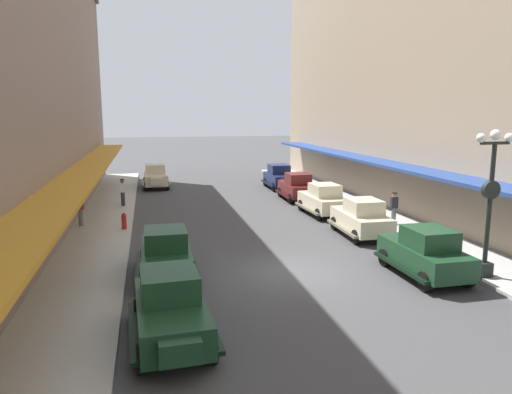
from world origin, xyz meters
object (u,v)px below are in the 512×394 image
object	(u,v)px
parked_car_3	(156,176)
fire_hydrant	(124,221)
lamp_post_with_clock	(490,197)
parked_car_6	(297,186)
pedestrian_0	(123,192)
pedestrian_2	(80,209)
parked_car_4	(280,176)
parked_car_7	(425,251)
pedestrian_1	(394,208)
parked_car_1	(361,217)
parked_car_2	(323,199)
parked_car_0	(171,307)
parked_car_5	(166,252)

from	to	relation	value
parked_car_3	fire_hydrant	world-z (taller)	parked_car_3
parked_car_3	lamp_post_with_clock	bearing A→B (deg)	-65.43
parked_car_3	lamp_post_with_clock	size ratio (longest dim) A/B	0.83
parked_car_6	pedestrian_0	size ratio (longest dim) A/B	2.57
fire_hydrant	pedestrian_2	size ratio (longest dim) A/B	0.49
parked_car_4	pedestrian_0	bearing A→B (deg)	-154.89
parked_car_7	pedestrian_1	size ratio (longest dim) A/B	2.56
parked_car_1	parked_car_2	xyz separation A→B (m)	(-0.07, 4.94, 0.00)
parked_car_4	parked_car_7	world-z (taller)	same
parked_car_0	pedestrian_0	distance (m)	18.43
pedestrian_0	parked_car_1	bearing A→B (deg)	-39.79
parked_car_6	lamp_post_with_clock	world-z (taller)	lamp_post_with_clock
parked_car_1	pedestrian_0	xyz separation A→B (m)	(-11.45, 9.54, 0.07)
parked_car_0	parked_car_5	xyz separation A→B (m)	(0.07, 4.98, 0.00)
parked_car_1	parked_car_5	world-z (taller)	same
pedestrian_1	pedestrian_2	distance (m)	16.09
parked_car_5	pedestrian_1	bearing A→B (deg)	23.71
parked_car_3	fire_hydrant	xyz separation A→B (m)	(-1.81, -13.98, -0.38)
parked_car_7	fire_hydrant	xyz separation A→B (m)	(-10.89, 9.15, -0.38)
parked_car_5	pedestrian_1	world-z (taller)	parked_car_5
parked_car_2	pedestrian_2	distance (m)	13.23
parked_car_6	pedestrian_1	xyz separation A→B (m)	(2.55, -8.48, 0.07)
parked_car_0	parked_car_4	world-z (taller)	same
parked_car_2	parked_car_6	size ratio (longest dim) A/B	1.00
parked_car_0	parked_car_7	bearing A→B (deg)	18.13
parked_car_1	parked_car_3	distance (m)	19.69
parked_car_4	pedestrian_2	distance (m)	16.95
parked_car_3	pedestrian_2	xyz separation A→B (m)	(-3.99, -12.76, 0.07)
parked_car_2	pedestrian_0	world-z (taller)	parked_car_2
parked_car_7	pedestrian_0	xyz separation A→B (m)	(-11.21, 15.31, 0.07)
fire_hydrant	pedestrian_0	world-z (taller)	pedestrian_0
parked_car_4	pedestrian_2	world-z (taller)	parked_car_4
parked_car_2	lamp_post_with_clock	bearing A→B (deg)	-81.61
pedestrian_0	pedestrian_1	bearing A→B (deg)	-30.36
pedestrian_1	parked_car_4	bearing A→B (deg)	99.82
parked_car_1	pedestrian_2	distance (m)	14.07
parked_car_2	parked_car_5	size ratio (longest dim) A/B	1.01
parked_car_1	parked_car_3	size ratio (longest dim) A/B	1.00
parked_car_1	pedestrian_1	size ratio (longest dim) A/B	2.57
pedestrian_0	pedestrian_2	size ratio (longest dim) A/B	1.00
parked_car_0	parked_car_2	world-z (taller)	same
pedestrian_0	parked_car_2	bearing A→B (deg)	-21.98
pedestrian_0	pedestrian_2	distance (m)	5.28
fire_hydrant	parked_car_1	bearing A→B (deg)	-16.87
parked_car_2	lamp_post_with_clock	size ratio (longest dim) A/B	0.83
pedestrian_1	parked_car_7	bearing A→B (deg)	-110.63
parked_car_6	pedestrian_0	distance (m)	11.37
parked_car_2	pedestrian_1	bearing A→B (deg)	-54.54
pedestrian_1	fire_hydrant	bearing A→B (deg)	171.68
parked_car_7	parked_car_2	bearing A→B (deg)	89.13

